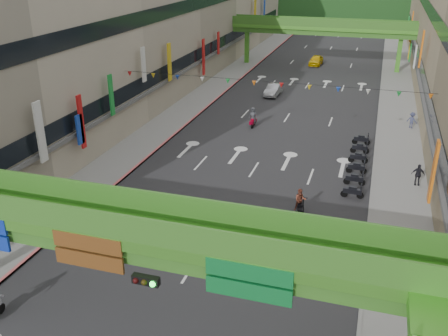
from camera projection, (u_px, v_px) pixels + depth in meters
road_slab at (302, 93)px, 60.63m from camera, size 18.00×140.00×0.02m
sidewalk_left at (216, 86)px, 63.61m from camera, size 4.00×140.00×0.15m
sidewalk_right at (397, 100)px, 57.61m from camera, size 4.00×140.00×0.15m
curb_left at (231, 87)px, 63.08m from camera, size 0.20×140.00×0.18m
curb_right at (380, 99)px, 58.12m from camera, size 0.20×140.00×0.18m
building_row_left at (155, 7)px, 62.00m from camera, size 12.80×95.00×19.00m
overpass_near at (150, 255)px, 19.29m from camera, size 28.00×12.27×7.10m
overpass_far at (321, 30)px, 71.58m from camera, size 28.00×2.20×7.10m
hill_left at (310, 4)px, 160.89m from camera, size 168.00×140.00×112.00m
hill_right at (438, 2)px, 167.47m from camera, size 208.00×176.00×128.00m
bunting_string at (268, 84)px, 40.76m from camera, size 26.00×0.36×0.47m
scooter_rider_mid at (300, 202)px, 32.47m from camera, size 0.88×1.58×1.91m
scooter_rider_far at (253, 117)px, 48.87m from camera, size 0.85×1.60×1.99m
parked_scooter_row at (358, 162)px, 39.76m from camera, size 1.60×11.55×1.08m
car_silver at (274, 90)px, 59.62m from camera, size 1.67×4.18×1.35m
car_yellow at (316, 60)px, 75.30m from camera, size 1.93×4.31×1.44m
pedestrian_red at (429, 275)px, 25.30m from camera, size 0.91×0.71×1.85m
pedestrian_dark at (418, 176)px, 36.54m from camera, size 0.97×0.45×1.63m
pedestrian_blue at (412, 122)px, 48.25m from camera, size 0.86×0.74×1.57m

